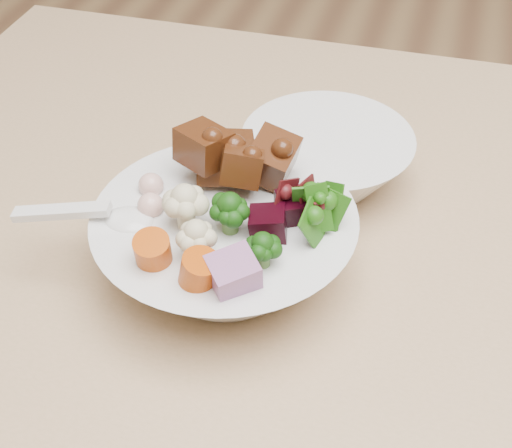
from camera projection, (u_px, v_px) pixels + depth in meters
name	position (u px, v px, depth m)	size (l,w,h in m)	color
food_bowl	(228.00, 240.00, 0.61)	(0.22, 0.22, 0.12)	silver
soup_spoon	(112.00, 219.00, 0.59)	(0.12, 0.05, 0.02)	silver
side_bowl	(326.00, 160.00, 0.71)	(0.17, 0.17, 0.06)	silver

